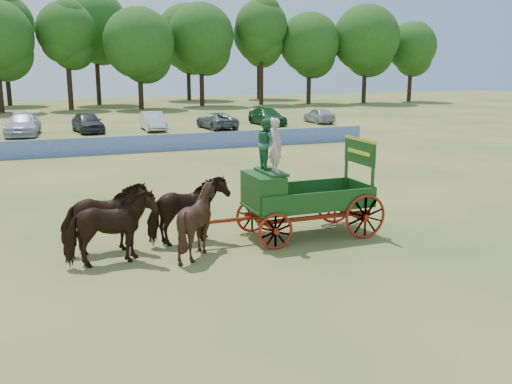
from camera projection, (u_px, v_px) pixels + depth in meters
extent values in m
plane|color=tan|center=(334.00, 219.00, 19.91)|extent=(160.00, 160.00, 0.00)
imported|color=black|center=(110.00, 229.00, 15.08)|extent=(2.50, 1.34, 2.02)
imported|color=black|center=(105.00, 219.00, 16.08)|extent=(2.47, 1.28, 2.02)
imported|color=black|center=(198.00, 220.00, 15.94)|extent=(2.08, 1.91, 2.02)
imported|color=black|center=(188.00, 211.00, 16.94)|extent=(2.56, 1.54, 2.02)
cube|color=#9D1A0F|center=(263.00, 222.00, 17.31)|extent=(0.12, 2.00, 0.12)
cube|color=#9D1A0F|center=(349.00, 212.00, 18.37)|extent=(0.12, 2.00, 0.12)
cube|color=#9D1A0F|center=(316.00, 217.00, 17.31)|extent=(3.80, 0.10, 0.12)
cube|color=#9D1A0F|center=(300.00, 209.00, 18.31)|extent=(3.80, 0.10, 0.12)
cube|color=#9D1A0F|center=(235.00, 220.00, 16.96)|extent=(2.80, 0.09, 0.09)
cube|color=#1C521B|center=(308.00, 204.00, 17.75)|extent=(3.80, 1.80, 0.10)
cube|color=#1C521B|center=(321.00, 201.00, 16.89)|extent=(3.80, 0.06, 0.55)
cube|color=#1C521B|center=(296.00, 189.00, 18.49)|extent=(3.80, 0.06, 0.55)
cube|color=#1C521B|center=(360.00, 190.00, 18.36)|extent=(0.06, 1.80, 0.55)
cube|color=#1C521B|center=(263.00, 191.00, 17.10)|extent=(0.85, 1.70, 1.05)
cube|color=#1C521B|center=(271.00, 172.00, 17.07)|extent=(0.55, 1.50, 0.08)
cube|color=#1C521B|center=(251.00, 199.00, 17.01)|extent=(0.10, 1.60, 0.65)
cube|color=#1C521B|center=(257.00, 208.00, 17.14)|extent=(0.55, 1.60, 0.06)
cube|color=#1C521B|center=(373.00, 175.00, 17.46)|extent=(0.08, 0.08, 1.80)
cube|color=#1C521B|center=(346.00, 167.00, 18.91)|extent=(0.08, 0.08, 1.80)
cube|color=#1C521B|center=(360.00, 152.00, 18.06)|extent=(0.07, 1.75, 0.75)
cube|color=yellow|center=(360.00, 140.00, 17.97)|extent=(0.08, 1.80, 0.09)
cube|color=yellow|center=(359.00, 152.00, 18.04)|extent=(0.02, 1.30, 0.12)
torus|color=#9D1A0F|center=(276.00, 231.00, 16.46)|extent=(1.09, 0.09, 1.09)
torus|color=#9D1A0F|center=(252.00, 216.00, 18.18)|extent=(1.09, 0.09, 1.09)
torus|color=#9D1A0F|center=(365.00, 217.00, 17.49)|extent=(1.39, 0.09, 1.39)
torus|color=#9D1A0F|center=(335.00, 203.00, 19.22)|extent=(1.39, 0.09, 1.39)
imported|color=#CB9BA6|center=(276.00, 146.00, 16.56)|extent=(0.38, 0.58, 1.60)
imported|color=#296F3F|center=(267.00, 144.00, 17.21)|extent=(0.58, 0.75, 1.53)
cube|color=#2246B8|center=(180.00, 142.00, 35.80)|extent=(26.00, 0.08, 1.05)
imported|color=silver|center=(23.00, 124.00, 43.36)|extent=(2.89, 5.89, 1.65)
imported|color=#333338|center=(88.00, 122.00, 45.19)|extent=(2.47, 4.93, 1.61)
imported|color=silver|center=(153.00, 121.00, 46.62)|extent=(1.71, 4.65, 1.52)
imported|color=slate|center=(217.00, 121.00, 47.94)|extent=(2.71, 5.09, 1.36)
imported|color=#144C1E|center=(267.00, 116.00, 51.07)|extent=(2.30, 5.20, 1.48)
imported|color=#B2B2B7|center=(319.00, 115.00, 52.67)|extent=(1.87, 4.26, 1.43)
cylinder|color=#382314|center=(0.00, 93.00, 63.82)|extent=(0.60, 0.60, 4.48)
cylinder|color=#382314|center=(70.00, 89.00, 67.88)|extent=(0.60, 0.60, 4.97)
sphere|color=#245316|center=(66.00, 31.00, 66.43)|extent=(6.87, 6.87, 6.87)
cylinder|color=#382314|center=(141.00, 91.00, 69.10)|extent=(0.60, 0.60, 4.25)
sphere|color=#245316|center=(139.00, 43.00, 67.86)|extent=(8.46, 8.46, 8.46)
cylinder|color=#382314|center=(202.00, 87.00, 74.22)|extent=(0.60, 0.60, 4.83)
sphere|color=#245316|center=(201.00, 36.00, 72.81)|extent=(8.42, 8.42, 8.42)
cylinder|color=#382314|center=(261.00, 84.00, 76.79)|extent=(0.60, 0.60, 5.57)
sphere|color=#245316|center=(261.00, 26.00, 75.16)|extent=(6.97, 6.97, 6.97)
cylinder|color=#382314|center=(309.00, 87.00, 78.61)|extent=(0.60, 0.60, 4.46)
sphere|color=#245316|center=(310.00, 43.00, 77.31)|extent=(8.18, 8.18, 8.18)
cylinder|color=#382314|center=(364.00, 86.00, 79.70)|extent=(0.60, 0.60, 4.81)
sphere|color=#245316|center=(366.00, 38.00, 78.30)|extent=(9.16, 9.16, 9.16)
cylinder|color=#382314|center=(409.00, 87.00, 83.23)|extent=(0.60, 0.60, 4.28)
sphere|color=#245316|center=(412.00, 46.00, 81.98)|extent=(7.06, 7.06, 7.06)
cylinder|color=#382314|center=(8.00, 84.00, 75.06)|extent=(0.60, 0.60, 5.63)
sphere|color=#245316|center=(3.00, 24.00, 73.41)|extent=(7.84, 7.84, 7.84)
cylinder|color=#382314|center=(98.00, 83.00, 76.53)|extent=(0.60, 0.60, 5.76)
sphere|color=#245316|center=(95.00, 23.00, 74.85)|extent=(8.44, 8.44, 8.44)
cylinder|color=#382314|center=(189.00, 83.00, 86.53)|extent=(0.60, 0.60, 5.11)
sphere|color=#245316|center=(188.00, 36.00, 85.03)|extent=(9.74, 9.74, 9.74)
cylinder|color=#382314|center=(259.00, 82.00, 90.10)|extent=(0.60, 0.60, 5.38)
sphere|color=#245316|center=(259.00, 34.00, 88.53)|extent=(7.99, 7.99, 7.99)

